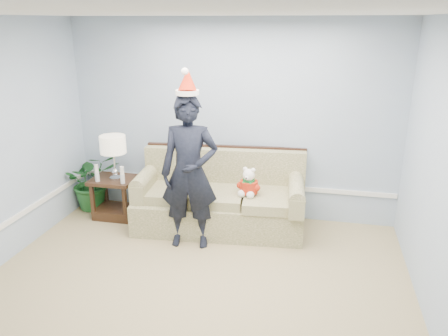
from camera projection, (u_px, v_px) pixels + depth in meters
room_shell at (170, 185)px, 3.61m from camera, size 4.54×5.04×2.74m
wainscot_trim at (113, 213)px, 5.23m from camera, size 4.49×4.99×0.06m
sofa at (220, 200)px, 5.83m from camera, size 2.27×1.12×1.03m
side_table at (115, 202)px, 6.14m from camera, size 0.60×0.50×0.57m
table_lamp at (113, 146)px, 5.84m from camera, size 0.35×0.35×0.61m
candle_pair at (110, 175)px, 5.84m from camera, size 0.43×0.06×0.24m
houseplant at (93, 181)px, 6.37m from camera, size 1.00×0.98×0.84m
man at (189, 173)px, 5.16m from camera, size 0.74×0.54×1.87m
santa_hat at (187, 82)px, 4.83m from camera, size 0.31×0.34×0.31m
teddy_bear at (249, 185)px, 5.50m from camera, size 0.27×0.28×0.37m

